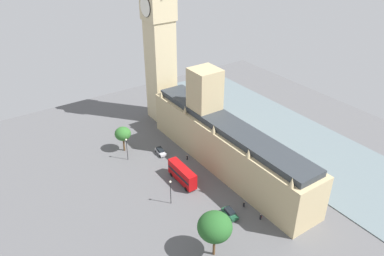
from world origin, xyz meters
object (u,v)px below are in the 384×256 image
car_silver_opposite_hall (160,151)px  pedestrian_midblock (187,158)px  plane_tree_corner (123,134)px  pedestrian_near_tower (261,217)px  clock_tower (159,35)px  car_dark_green_kerbside (230,213)px  plane_tree_far_end (215,227)px  street_lamp_by_river_gate (170,188)px  double_decker_bus_under_trees (182,174)px  pedestrian_leading (244,204)px  street_lamp_trailing (127,145)px  parliament_building (224,141)px

car_silver_opposite_hall → pedestrian_midblock: 8.48m
car_silver_opposite_hall → plane_tree_corner: bearing=-38.6°
pedestrian_near_tower → clock_tower: bearing=-147.5°
clock_tower → car_dark_green_kerbside: 60.62m
plane_tree_far_end → street_lamp_by_river_gate: (-0.95, -18.63, -2.94)m
double_decker_bus_under_trees → street_lamp_by_river_gate: size_ratio=1.54×
car_dark_green_kerbside → plane_tree_far_end: bearing=40.6°
pedestrian_leading → pedestrian_midblock: (0.14, -24.59, -0.01)m
plane_tree_corner → street_lamp_trailing: size_ratio=1.12×
plane_tree_far_end → double_decker_bus_under_trees: bearing=-108.1°
double_decker_bus_under_trees → plane_tree_far_end: (7.90, 24.17, 5.04)m
clock_tower → street_lamp_by_river_gate: size_ratio=8.13×
clock_tower → pedestrian_midblock: clock_tower is taller
car_silver_opposite_hall → pedestrian_near_tower: bearing=103.9°
car_silver_opposite_hall → car_dark_green_kerbside: bearing=95.9°
street_lamp_by_river_gate → pedestrian_near_tower: bearing=130.9°
clock_tower → car_dark_green_kerbside: (12.51, 52.30, -27.98)m
clock_tower → plane_tree_far_end: size_ratio=5.20×
pedestrian_leading → plane_tree_corner: size_ratio=0.19×
parliament_building → double_decker_bus_under_trees: bearing=2.4°
plane_tree_corner → street_lamp_by_river_gate: size_ratio=1.14×
clock_tower → pedestrian_midblock: bearing=74.0°
parliament_building → car_silver_opposite_hall: parliament_building is taller
clock_tower → pedestrian_near_tower: clock_tower is taller
street_lamp_by_river_gate → street_lamp_trailing: 23.26m
car_silver_opposite_hall → double_decker_bus_under_trees: bearing=88.0°
car_silver_opposite_hall → pedestrian_midblock: bearing=130.8°
pedestrian_leading → plane_tree_far_end: bearing=-84.3°
pedestrian_near_tower → car_silver_opposite_hall: bearing=-131.9°
car_dark_green_kerbside → car_silver_opposite_hall: bearing=-83.9°
plane_tree_far_end → plane_tree_corner: plane_tree_far_end is taller
parliament_building → double_decker_bus_under_trees: (14.06, 0.60, -5.07)m
pedestrian_leading → car_dark_green_kerbside: bearing=-104.4°
parliament_building → pedestrian_near_tower: parliament_building is taller
parliament_building → car_dark_green_kerbside: (11.91, 17.79, -6.81)m
parliament_building → street_lamp_trailing: 27.53m
pedestrian_midblock → street_lamp_by_river_gate: size_ratio=0.22×
street_lamp_by_river_gate → car_dark_green_kerbside: bearing=128.0°
double_decker_bus_under_trees → street_lamp_trailing: street_lamp_trailing is taller
car_dark_green_kerbside → pedestrian_near_tower: bearing=142.8°
parliament_building → plane_tree_corner: (20.09, -22.11, -1.95)m
pedestrian_midblock → pedestrian_near_tower: bearing=170.8°
parliament_building → clock_tower: bearing=-91.0°
pedestrian_near_tower → plane_tree_far_end: size_ratio=0.14×
car_dark_green_kerbside → plane_tree_far_end: 13.99m
car_silver_opposite_hall → pedestrian_midblock: car_silver_opposite_hall is taller
pedestrian_near_tower → double_decker_bus_under_trees: bearing=-121.7°
clock_tower → street_lamp_by_river_gate: 51.99m
pedestrian_leading → street_lamp_by_river_gate: street_lamp_by_river_gate is taller
pedestrian_leading → street_lamp_trailing: size_ratio=0.22×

